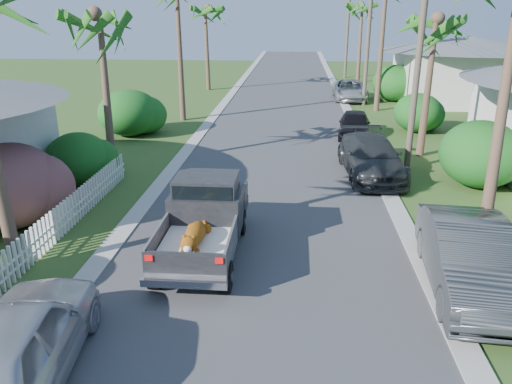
# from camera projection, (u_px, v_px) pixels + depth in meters

# --- Properties ---
(ground) EXTENTS (120.00, 120.00, 0.00)m
(ground) POSITION_uv_depth(u_px,v_px,m) (245.00, 367.00, 9.41)
(ground) COLOR #385620
(ground) RESTS_ON ground
(road) EXTENTS (8.00, 100.00, 0.02)m
(road) POSITION_uv_depth(u_px,v_px,m) (283.00, 112.00, 32.81)
(road) COLOR #38383A
(road) RESTS_ON ground
(curb_left) EXTENTS (0.60, 100.00, 0.06)m
(curb_left) POSITION_uv_depth(u_px,v_px,m) (218.00, 111.00, 33.12)
(curb_left) COLOR #A5A39E
(curb_left) RESTS_ON ground
(curb_right) EXTENTS (0.60, 100.00, 0.06)m
(curb_right) POSITION_uv_depth(u_px,v_px,m) (349.00, 113.00, 32.48)
(curb_right) COLOR #A5A39E
(curb_right) RESTS_ON ground
(pickup_truck) EXTENTS (1.98, 5.12, 2.06)m
(pickup_truck) POSITION_uv_depth(u_px,v_px,m) (206.00, 215.00, 13.77)
(pickup_truck) COLOR black
(pickup_truck) RESTS_ON ground
(parked_car_rn) EXTENTS (2.17, 5.20, 1.67)m
(parked_car_rn) POSITION_uv_depth(u_px,v_px,m) (469.00, 258.00, 11.74)
(parked_car_rn) COLOR #2F3335
(parked_car_rn) RESTS_ON ground
(parked_car_rm) EXTENTS (2.51, 5.43, 1.54)m
(parked_car_rm) POSITION_uv_depth(u_px,v_px,m) (371.00, 157.00, 20.05)
(parked_car_rm) COLOR #292C2D
(parked_car_rm) RESTS_ON ground
(parked_car_rf) EXTENTS (2.03, 4.11, 1.35)m
(parked_car_rf) POSITION_uv_depth(u_px,v_px,m) (354.00, 124.00, 26.19)
(parked_car_rf) COLOR black
(parked_car_rf) RESTS_ON ground
(parked_car_rd) EXTENTS (2.38, 5.11, 1.42)m
(parked_car_rd) POSITION_uv_depth(u_px,v_px,m) (350.00, 90.00, 37.02)
(parked_car_rd) COLOR #A9AAB0
(parked_car_rd) RESTS_ON ground
(parked_car_ln) EXTENTS (2.57, 5.13, 1.68)m
(parked_car_ln) POSITION_uv_depth(u_px,v_px,m) (14.00, 347.00, 8.65)
(parked_car_ln) COLOR #B6B7BD
(parked_car_ln) RESTS_ON ground
(palm_l_b) EXTENTS (4.40, 4.40, 7.40)m
(palm_l_b) POSITION_uv_depth(u_px,v_px,m) (98.00, 15.00, 19.03)
(palm_l_b) COLOR brown
(palm_l_b) RESTS_ON ground
(palm_l_d) EXTENTS (4.40, 4.40, 7.70)m
(palm_l_d) POSITION_uv_depth(u_px,v_px,m) (206.00, 8.00, 39.50)
(palm_l_d) COLOR brown
(palm_l_d) RESTS_ON ground
(palm_r_b) EXTENTS (4.40, 4.40, 7.20)m
(palm_r_b) POSITION_uv_depth(u_px,v_px,m) (436.00, 20.00, 20.91)
(palm_r_b) COLOR brown
(palm_r_b) RESTS_ON ground
(palm_r_d) EXTENTS (4.40, 4.40, 8.00)m
(palm_r_d) POSITION_uv_depth(u_px,v_px,m) (363.00, 5.00, 44.05)
(palm_r_d) COLOR brown
(palm_r_d) RESTS_ON ground
(shrub_l_b) EXTENTS (3.00, 3.30, 2.60)m
(shrub_l_b) POSITION_uv_depth(u_px,v_px,m) (10.00, 186.00, 15.16)
(shrub_l_b) COLOR #B21957
(shrub_l_b) RESTS_ON ground
(shrub_l_c) EXTENTS (2.40, 2.64, 2.00)m
(shrub_l_c) POSITION_uv_depth(u_px,v_px,m) (78.00, 159.00, 18.98)
(shrub_l_c) COLOR #154B19
(shrub_l_c) RESTS_ON ground
(shrub_l_d) EXTENTS (3.20, 3.52, 2.40)m
(shrub_l_d) POSITION_uv_depth(u_px,v_px,m) (129.00, 113.00, 26.44)
(shrub_l_d) COLOR #154B19
(shrub_l_d) RESTS_ON ground
(shrub_r_b) EXTENTS (3.00, 3.30, 2.50)m
(shrub_r_b) POSITION_uv_depth(u_px,v_px,m) (481.00, 154.00, 18.70)
(shrub_r_b) COLOR #154B19
(shrub_r_b) RESTS_ON ground
(shrub_r_c) EXTENTS (2.60, 2.86, 2.10)m
(shrub_r_c) POSITION_uv_depth(u_px,v_px,m) (418.00, 113.00, 27.21)
(shrub_r_c) COLOR #154B19
(shrub_r_c) RESTS_ON ground
(shrub_r_d) EXTENTS (3.20, 3.52, 2.60)m
(shrub_r_d) POSITION_uv_depth(u_px,v_px,m) (394.00, 83.00, 36.45)
(shrub_r_d) COLOR #154B19
(shrub_r_d) RESTS_ON ground
(picket_fence) EXTENTS (0.10, 11.00, 1.00)m
(picket_fence) POSITION_uv_depth(u_px,v_px,m) (63.00, 218.00, 14.83)
(picket_fence) COLOR white
(picket_fence) RESTS_ON ground
(house_right_far) EXTENTS (9.00, 8.00, 4.60)m
(house_right_far) POSITION_uv_depth(u_px,v_px,m) (466.00, 72.00, 35.80)
(house_right_far) COLOR silver
(house_right_far) RESTS_ON ground
(utility_pole_b) EXTENTS (1.60, 0.26, 9.00)m
(utility_pole_b) POSITION_uv_depth(u_px,v_px,m) (419.00, 57.00, 19.58)
(utility_pole_b) COLOR brown
(utility_pole_b) RESTS_ON ground
(utility_pole_c) EXTENTS (1.60, 0.26, 9.00)m
(utility_pole_c) POSITION_uv_depth(u_px,v_px,m) (368.00, 37.00, 33.62)
(utility_pole_c) COLOR brown
(utility_pole_c) RESTS_ON ground
(utility_pole_d) EXTENTS (1.60, 0.26, 9.00)m
(utility_pole_d) POSITION_uv_depth(u_px,v_px,m) (348.00, 29.00, 47.66)
(utility_pole_d) COLOR brown
(utility_pole_d) RESTS_ON ground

